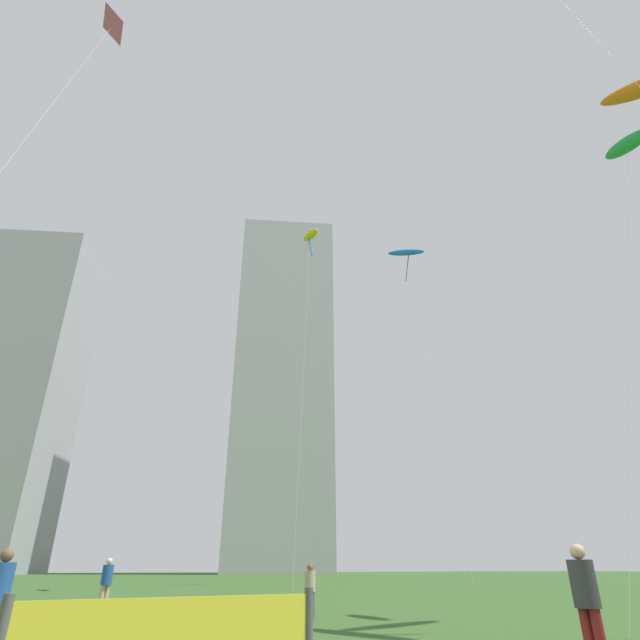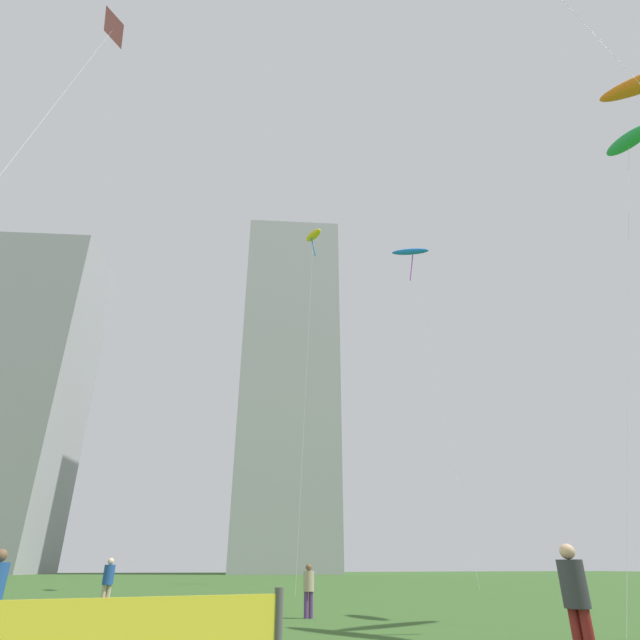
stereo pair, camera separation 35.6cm
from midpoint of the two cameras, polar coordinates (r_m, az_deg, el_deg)
person_standing_0 at (r=10.36m, az=27.44°, el=-25.51°), size 0.41×0.41×1.85m
person_standing_1 at (r=23.25m, az=-21.98°, el=-25.12°), size 0.40×0.40×1.79m
person_standing_3 at (r=18.83m, az=-0.66°, el=-27.41°), size 0.35×0.35×1.57m
kite_flying_1 at (r=59.89m, az=10.12°, el=7.41°), size 3.63×10.03×34.54m
kite_flying_2 at (r=28.00m, az=31.35°, el=16.60°), size 7.96×2.37×19.14m
kite_flying_3 at (r=45.24m, az=-0.51°, el=9.31°), size 2.96×6.52×28.14m
kite_flying_4 at (r=36.66m, az=-21.74°, el=27.58°), size 3.00×11.13×30.90m
distant_highrise_0 at (r=134.95m, az=-29.62°, el=-7.13°), size 25.63×25.19×73.31m
distant_highrise_1 at (r=126.97m, az=-3.31°, el=-7.62°), size 27.85×30.03×81.10m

